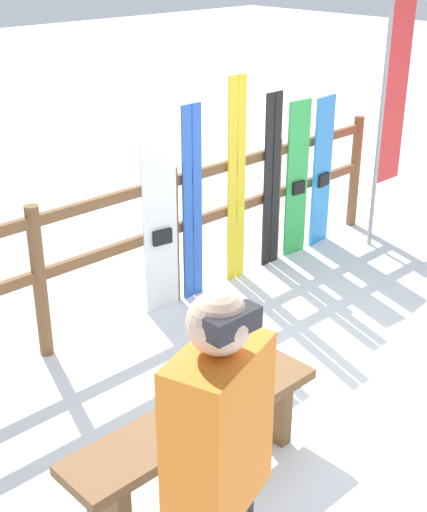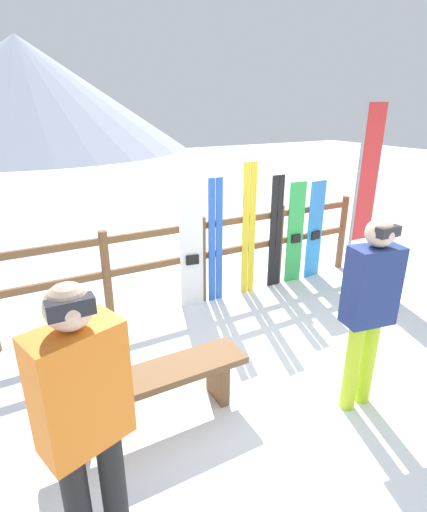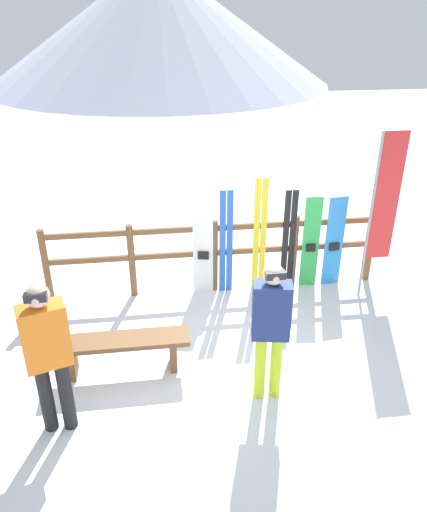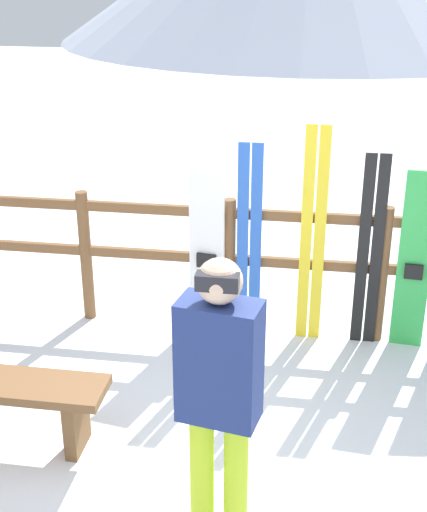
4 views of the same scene
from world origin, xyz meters
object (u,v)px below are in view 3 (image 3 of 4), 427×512
object	(u,v)px
person_orange	(47,350)
snowboard_blue	(334,242)
ski_pair_blue	(226,243)
snowboard_white	(203,251)
ski_pair_black	(289,240)
rental_flag	(381,205)
ski_pair_yellow	(260,236)
bench	(122,346)
person_navy	(271,323)
snowboard_green	(311,243)

from	to	relation	value
person_orange	snowboard_blue	distance (m)	4.56
snowboard_blue	person_orange	bearing A→B (deg)	-146.55
ski_pair_blue	snowboard_blue	world-z (taller)	ski_pair_blue
snowboard_white	snowboard_blue	distance (m)	2.01
snowboard_white	ski_pair_blue	xyz separation A→B (m)	(0.34, 0.00, 0.11)
ski_pair_black	rental_flag	bearing A→B (deg)	-18.25
ski_pair_blue	ski_pair_yellow	distance (m)	0.51
bench	person_orange	xyz separation A→B (m)	(-0.63, -0.82, 0.65)
person_orange	ski_pair_blue	xyz separation A→B (m)	(2.13, 2.51, -0.19)
person_orange	ski_pair_blue	bearing A→B (deg)	49.67
ski_pair_black	rental_flag	size ratio (longest dim) A/B	0.64
person_navy	ski_pair_blue	xyz separation A→B (m)	(-0.11, 2.33, -0.17)
bench	person_navy	size ratio (longest dim) A/B	0.95
person_navy	snowboard_green	world-z (taller)	person_navy
person_orange	snowboard_green	xyz separation A→B (m)	(3.42, 2.51, -0.27)
bench	snowboard_green	bearing A→B (deg)	31.08
person_navy	snowboard_white	bearing A→B (deg)	100.92
ski_pair_blue	ski_pair_black	world-z (taller)	ski_pair_blue
bench	ski_pair_yellow	size ratio (longest dim) A/B	0.89
person_orange	ski_pair_blue	distance (m)	3.30
bench	snowboard_white	world-z (taller)	snowboard_white
person_orange	snowboard_blue	size ratio (longest dim) A/B	1.19
person_navy	snowboard_blue	bearing A→B (deg)	56.16
person_orange	ski_pair_yellow	bearing A→B (deg)	43.64
bench	ski_pair_black	bearing A→B (deg)	34.56
person_orange	snowboard_blue	xyz separation A→B (m)	(3.79, 2.51, -0.28)
ski_pair_yellow	snowboard_blue	world-z (taller)	ski_pair_yellow
bench	ski_pair_black	xyz separation A→B (m)	(2.45, 1.69, 0.44)
snowboard_blue	snowboard_white	bearing A→B (deg)	-180.00
bench	ski_pair_blue	bearing A→B (deg)	48.38
ski_pair_blue	ski_pair_yellow	bearing A→B (deg)	0.00
person_navy	snowboard_white	distance (m)	2.38
ski_pair_yellow	ski_pair_black	world-z (taller)	ski_pair_yellow
snowboard_white	rental_flag	distance (m)	2.60
ski_pair_blue	rental_flag	bearing A→B (deg)	-10.33
ski_pair_yellow	snowboard_blue	distance (m)	1.17
bench	ski_pair_blue	distance (m)	2.30
ski_pair_blue	snowboard_blue	xyz separation A→B (m)	(1.66, -0.00, -0.09)
person_orange	ski_pair_blue	world-z (taller)	person_orange
ski_pair_yellow	snowboard_green	bearing A→B (deg)	-0.25
person_navy	rental_flag	world-z (taller)	rental_flag
snowboard_green	ski_pair_yellow	bearing A→B (deg)	179.75
snowboard_white	snowboard_blue	xyz separation A→B (m)	(2.01, 0.00, 0.01)
ski_pair_blue	person_navy	bearing A→B (deg)	-87.38
snowboard_blue	ski_pair_blue	bearing A→B (deg)	179.88
ski_pair_yellow	snowboard_green	distance (m)	0.81
rental_flag	snowboard_green	bearing A→B (deg)	155.18
person_navy	snowboard_green	xyz separation A→B (m)	(1.19, 2.32, -0.25)
snowboard_white	ski_pair_black	size ratio (longest dim) A/B	0.90
ski_pair_blue	ski_pair_yellow	xyz separation A→B (m)	(0.50, 0.00, 0.08)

